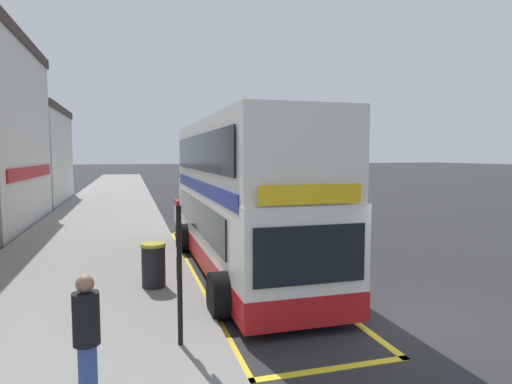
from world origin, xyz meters
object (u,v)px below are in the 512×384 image
parked_car_black_far (316,201)px  litter_bin (154,265)px  pedestrian_waiting_near_sign (87,336)px  bus_stop_sign (179,259)px  parked_car_black_ahead (218,181)px  double_decker_bus (241,201)px

parked_car_black_far → litter_bin: 15.40m
parked_car_black_far → pedestrian_waiting_near_sign: pedestrian_waiting_near_sign is taller
bus_stop_sign → pedestrian_waiting_near_sign: 2.23m
pedestrian_waiting_near_sign → litter_bin: (1.09, 5.17, -0.41)m
parked_car_black_far → pedestrian_waiting_near_sign: 20.25m
bus_stop_sign → parked_car_black_ahead: 36.51m
parked_car_black_ahead → parked_car_black_far: bearing=93.2°
double_decker_bus → litter_bin: (-2.63, -1.52, -1.37)m
bus_stop_sign → parked_car_black_far: (9.42, 15.44, -0.84)m
parked_car_black_ahead → litter_bin: size_ratio=3.81×
parked_car_black_far → parked_car_black_ahead: same height
bus_stop_sign → parked_car_black_far: bearing=58.6°
double_decker_bus → bus_stop_sign: bearing=-115.3°
double_decker_bus → parked_car_black_far: bearing=55.9°
parked_car_black_ahead → pedestrian_waiting_near_sign: 38.45m
bus_stop_sign → litter_bin: (-0.27, 3.48, -0.94)m
parked_car_black_far → pedestrian_waiting_near_sign: bearing=-120.6°
parked_car_black_ahead → litter_bin: (-8.00, -32.19, -0.10)m
bus_stop_sign → double_decker_bus: bearing=64.7°
bus_stop_sign → pedestrian_waiting_near_sign: bus_stop_sign is taller
parked_car_black_far → pedestrian_waiting_near_sign: size_ratio=2.37×
double_decker_bus → litter_bin: bearing=-149.9°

